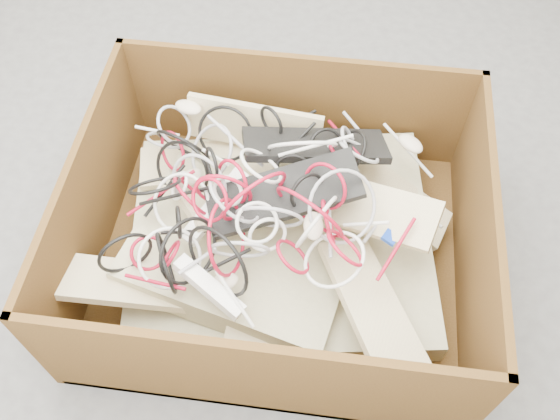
# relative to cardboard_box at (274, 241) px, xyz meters

# --- Properties ---
(ground) EXTENTS (3.00, 3.00, 0.00)m
(ground) POSITION_rel_cardboard_box_xyz_m (-0.22, 0.25, -0.13)
(ground) COLOR #4E4E50
(ground) RESTS_ON ground
(cardboard_box) EXTENTS (1.33, 1.11, 0.53)m
(cardboard_box) POSITION_rel_cardboard_box_xyz_m (0.00, 0.00, 0.00)
(cardboard_box) COLOR #3D270F
(cardboard_box) RESTS_ON ground
(keyboard_pile) EXTENTS (1.31, 0.92, 0.40)m
(keyboard_pile) POSITION_rel_cardboard_box_xyz_m (0.03, 0.05, 0.15)
(keyboard_pile) COLOR beige
(keyboard_pile) RESTS_ON cardboard_box
(mice_scatter) EXTENTS (0.91, 0.73, 0.16)m
(mice_scatter) POSITION_rel_cardboard_box_xyz_m (-0.04, 0.07, 0.24)
(mice_scatter) COLOR beige
(mice_scatter) RESTS_ON keyboard_pile
(power_strip_left) EXTENTS (0.19, 0.28, 0.12)m
(power_strip_left) POSITION_rel_cardboard_box_xyz_m (-0.18, -0.03, 0.24)
(power_strip_left) COLOR white
(power_strip_left) RESTS_ON keyboard_pile
(power_strip_right) EXTENTS (0.24, 0.17, 0.08)m
(power_strip_right) POSITION_rel_cardboard_box_xyz_m (-0.15, -0.31, 0.21)
(power_strip_right) COLOR white
(power_strip_right) RESTS_ON keyboard_pile
(vga_plug) EXTENTS (0.06, 0.06, 0.03)m
(vga_plug) POSITION_rel_cardboard_box_xyz_m (0.38, -0.07, 0.21)
(vga_plug) COLOR #0B32AB
(vga_plug) RESTS_ON keyboard_pile
(cable_tangle) EXTENTS (1.11, 0.88, 0.44)m
(cable_tangle) POSITION_rel_cardboard_box_xyz_m (-0.09, -0.02, 0.27)
(cable_tangle) COLOR black
(cable_tangle) RESTS_ON keyboard_pile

